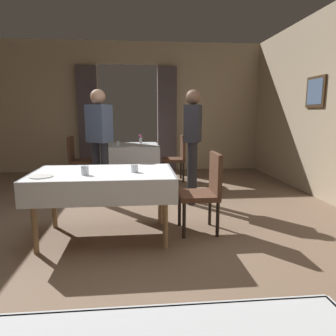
{
  "coord_description": "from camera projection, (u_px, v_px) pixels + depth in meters",
  "views": [
    {
      "loc": [
        0.23,
        -3.31,
        1.38
      ],
      "look_at": [
        0.61,
        0.67,
        0.66
      ],
      "focal_mm": 33.0,
      "sensor_mm": 36.0,
      "label": 1
    }
  ],
  "objects": [
    {
      "name": "ground",
      "position": [
        120.0,
        237.0,
        3.47
      ],
      "size": [
        10.08,
        10.08,
        0.0
      ],
      "primitive_type": "plane",
      "color": "#7A604C"
    },
    {
      "name": "plate_far_c",
      "position": [
        131.0,
        146.0,
        5.86
      ],
      "size": [
        0.24,
        0.24,
        0.01
      ],
      "primitive_type": "cylinder",
      "color": "white",
      "rests_on": "dining_table_far"
    },
    {
      "name": "plate_mid_b",
      "position": [
        41.0,
        176.0,
        3.07
      ],
      "size": [
        0.23,
        0.23,
        0.01
      ],
      "primitive_type": "cylinder",
      "color": "white",
      "rests_on": "dining_table_mid"
    },
    {
      "name": "chair_mid_right",
      "position": [
        205.0,
        189.0,
        3.58
      ],
      "size": [
        0.44,
        0.44,
        0.93
      ],
      "color": "black",
      "rests_on": "ground"
    },
    {
      "name": "wall_back",
      "position": [
        128.0,
        107.0,
        7.3
      ],
      "size": [
        6.4,
        0.27,
        3.0
      ],
      "color": "tan",
      "rests_on": "ground"
    },
    {
      "name": "dining_table_mid",
      "position": [
        104.0,
        179.0,
        3.37
      ],
      "size": [
        1.53,
        0.95,
        0.75
      ],
      "color": "olive",
      "rests_on": "ground"
    },
    {
      "name": "chair_far_left",
      "position": [
        77.0,
        157.0,
        6.09
      ],
      "size": [
        0.44,
        0.44,
        0.93
      ],
      "color": "black",
      "rests_on": "ground"
    },
    {
      "name": "person_diner_standing_aside",
      "position": [
        99.0,
        137.0,
        4.58
      ],
      "size": [
        0.42,
        0.4,
        1.72
      ],
      "color": "black",
      "rests_on": "ground"
    },
    {
      "name": "glass_far_b",
      "position": [
        118.0,
        143.0,
        6.11
      ],
      "size": [
        0.07,
        0.07,
        0.08
      ],
      "primitive_type": "cylinder",
      "color": "silver",
      "rests_on": "dining_table_far"
    },
    {
      "name": "person_waiter_by_doorway",
      "position": [
        193.0,
        137.0,
        4.63
      ],
      "size": [
        0.33,
        0.41,
        1.72
      ],
      "color": "black",
      "rests_on": "ground"
    },
    {
      "name": "glass_mid_c",
      "position": [
        85.0,
        171.0,
        3.17
      ],
      "size": [
        0.08,
        0.08,
        0.09
      ],
      "primitive_type": "cylinder",
      "color": "silver",
      "rests_on": "dining_table_mid"
    },
    {
      "name": "flower_vase_far",
      "position": [
        141.0,
        139.0,
        6.5
      ],
      "size": [
        0.07,
        0.07,
        0.18
      ],
      "color": "silver",
      "rests_on": "dining_table_far"
    },
    {
      "name": "dining_table_far",
      "position": [
        128.0,
        150.0,
        6.26
      ],
      "size": [
        1.22,
        1.07,
        0.75
      ],
      "color": "olive",
      "rests_on": "ground"
    },
    {
      "name": "glass_mid_a",
      "position": [
        134.0,
        168.0,
        3.32
      ],
      "size": [
        0.08,
        0.08,
        0.08
      ],
      "primitive_type": "cylinder",
      "color": "silver",
      "rests_on": "dining_table_mid"
    },
    {
      "name": "chair_far_right",
      "position": [
        177.0,
        156.0,
        6.32
      ],
      "size": [
        0.44,
        0.44,
        0.93
      ],
      "color": "black",
      "rests_on": "ground"
    }
  ]
}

